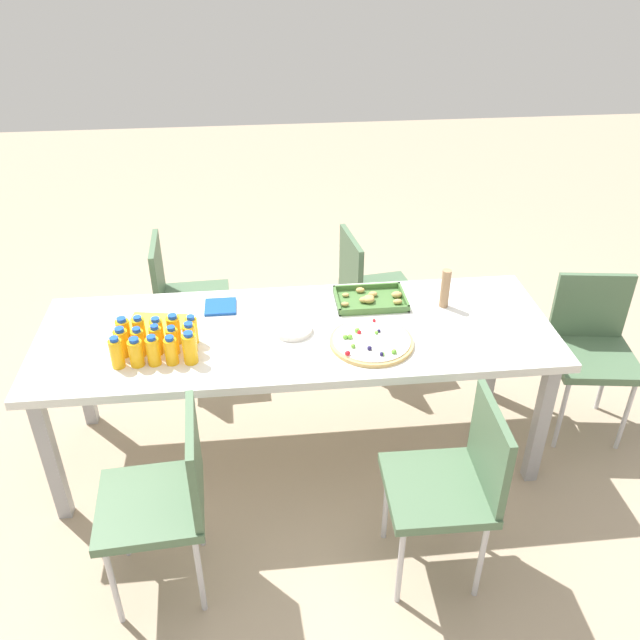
# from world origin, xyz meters

# --- Properties ---
(ground_plane) EXTENTS (12.00, 12.00, 0.00)m
(ground_plane) POSITION_xyz_m (0.00, 0.00, 0.00)
(ground_plane) COLOR tan
(party_table) EXTENTS (2.37, 0.81, 0.73)m
(party_table) POSITION_xyz_m (0.00, 0.00, 0.67)
(party_table) COLOR silver
(party_table) RESTS_ON ground_plane
(chair_far_left) EXTENTS (0.42, 0.42, 0.83)m
(chair_far_left) POSITION_xyz_m (-0.61, 0.79, 0.50)
(chair_far_left) COLOR #4C6B4C
(chair_far_left) RESTS_ON ground_plane
(chair_far_right) EXTENTS (0.45, 0.45, 0.83)m
(chair_far_right) POSITION_xyz_m (0.48, 0.76, 0.50)
(chair_far_right) COLOR #4C6B4C
(chair_far_right) RESTS_ON ground_plane
(chair_near_left) EXTENTS (0.42, 0.42, 0.83)m
(chair_near_left) POSITION_xyz_m (-0.55, -0.73, 0.50)
(chair_near_left) COLOR #4C6B4C
(chair_near_left) RESTS_ON ground_plane
(chair_near_right) EXTENTS (0.41, 0.41, 0.83)m
(chair_near_right) POSITION_xyz_m (0.55, -0.77, 0.50)
(chair_near_right) COLOR #4C6B4C
(chair_near_right) RESTS_ON ground_plane
(chair_end) EXTENTS (0.45, 0.45, 0.83)m
(chair_end) POSITION_xyz_m (1.51, 0.07, 0.50)
(chair_end) COLOR #4C6B4C
(chair_end) RESTS_ON ground_plane
(juice_bottle_0) EXTENTS (0.06, 0.06, 0.15)m
(juice_bottle_0) POSITION_xyz_m (-0.77, -0.21, 0.80)
(juice_bottle_0) COLOR #FAAD14
(juice_bottle_0) RESTS_ON party_table
(juice_bottle_1) EXTENTS (0.06, 0.06, 0.13)m
(juice_bottle_1) POSITION_xyz_m (-0.69, -0.20, 0.79)
(juice_bottle_1) COLOR #F9AD14
(juice_bottle_1) RESTS_ON party_table
(juice_bottle_2) EXTENTS (0.06, 0.06, 0.14)m
(juice_bottle_2) POSITION_xyz_m (-0.62, -0.20, 0.79)
(juice_bottle_2) COLOR #FAAE14
(juice_bottle_2) RESTS_ON party_table
(juice_bottle_3) EXTENTS (0.06, 0.06, 0.13)m
(juice_bottle_3) POSITION_xyz_m (-0.55, -0.20, 0.79)
(juice_bottle_3) COLOR #FAAC14
(juice_bottle_3) RESTS_ON party_table
(juice_bottle_4) EXTENTS (0.06, 0.06, 0.15)m
(juice_bottle_4) POSITION_xyz_m (-0.47, -0.21, 0.80)
(juice_bottle_4) COLOR #F9AF14
(juice_bottle_4) RESTS_ON party_table
(juice_bottle_5) EXTENTS (0.06, 0.06, 0.14)m
(juice_bottle_5) POSITION_xyz_m (-0.76, -0.12, 0.79)
(juice_bottle_5) COLOR #FAAC14
(juice_bottle_5) RESTS_ON party_table
(juice_bottle_6) EXTENTS (0.05, 0.05, 0.14)m
(juice_bottle_6) POSITION_xyz_m (-0.69, -0.13, 0.79)
(juice_bottle_6) COLOR #FAAE14
(juice_bottle_6) RESTS_ON party_table
(juice_bottle_7) EXTENTS (0.05, 0.05, 0.14)m
(juice_bottle_7) POSITION_xyz_m (-0.62, -0.12, 0.79)
(juice_bottle_7) COLOR #FAAD14
(juice_bottle_7) RESTS_ON party_table
(juice_bottle_8) EXTENTS (0.05, 0.05, 0.13)m
(juice_bottle_8) POSITION_xyz_m (-0.55, -0.13, 0.79)
(juice_bottle_8) COLOR #F9AD14
(juice_bottle_8) RESTS_ON party_table
(juice_bottle_9) EXTENTS (0.06, 0.06, 0.15)m
(juice_bottle_9) POSITION_xyz_m (-0.47, -0.13, 0.80)
(juice_bottle_9) COLOR #FAAB14
(juice_bottle_9) RESTS_ON party_table
(juice_bottle_10) EXTENTS (0.06, 0.06, 0.14)m
(juice_bottle_10) POSITION_xyz_m (-0.76, -0.05, 0.79)
(juice_bottle_10) COLOR #F9AC14
(juice_bottle_10) RESTS_ON party_table
(juice_bottle_11) EXTENTS (0.05, 0.05, 0.15)m
(juice_bottle_11) POSITION_xyz_m (-0.69, -0.06, 0.80)
(juice_bottle_11) COLOR #FAAE14
(juice_bottle_11) RESTS_ON party_table
(juice_bottle_12) EXTENTS (0.06, 0.06, 0.13)m
(juice_bottle_12) POSITION_xyz_m (-0.62, -0.05, 0.79)
(juice_bottle_12) COLOR #F9AE14
(juice_bottle_12) RESTS_ON party_table
(juice_bottle_13) EXTENTS (0.06, 0.06, 0.14)m
(juice_bottle_13) POSITION_xyz_m (-0.55, -0.05, 0.79)
(juice_bottle_13) COLOR #F9AC14
(juice_bottle_13) RESTS_ON party_table
(juice_bottle_14) EXTENTS (0.05, 0.05, 0.14)m
(juice_bottle_14) POSITION_xyz_m (-0.47, -0.05, 0.79)
(juice_bottle_14) COLOR #FAAE14
(juice_bottle_14) RESTS_ON party_table
(fruit_pizza) EXTENTS (0.37, 0.37, 0.05)m
(fruit_pizza) POSITION_xyz_m (0.32, -0.15, 0.74)
(fruit_pizza) COLOR tan
(fruit_pizza) RESTS_ON party_table
(snack_tray) EXTENTS (0.34, 0.24, 0.04)m
(snack_tray) POSITION_xyz_m (0.38, 0.22, 0.74)
(snack_tray) COLOR #477238
(snack_tray) RESTS_ON party_table
(plate_stack) EXTENTS (0.18, 0.18, 0.02)m
(plate_stack) POSITION_xyz_m (-0.02, -0.01, 0.74)
(plate_stack) COLOR silver
(plate_stack) RESTS_ON party_table
(napkin_stack) EXTENTS (0.15, 0.15, 0.01)m
(napkin_stack) POSITION_xyz_m (-0.35, 0.23, 0.73)
(napkin_stack) COLOR #194CA5
(napkin_stack) RESTS_ON party_table
(cardboard_tube) EXTENTS (0.04, 0.04, 0.20)m
(cardboard_tube) POSITION_xyz_m (0.73, 0.14, 0.83)
(cardboard_tube) COLOR #9E7A56
(cardboard_tube) RESTS_ON party_table
(paper_folder) EXTENTS (0.29, 0.24, 0.01)m
(paper_folder) POSITION_xyz_m (-0.65, 0.11, 0.73)
(paper_folder) COLOR yellow
(paper_folder) RESTS_ON party_table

